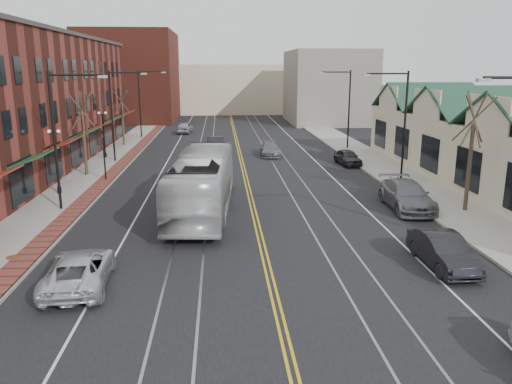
{
  "coord_description": "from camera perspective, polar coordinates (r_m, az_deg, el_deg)",
  "views": [
    {
      "loc": [
        -1.93,
        -13.5,
        8.3
      ],
      "look_at": [
        -0.1,
        11.83,
        2.0
      ],
      "focal_mm": 35.0,
      "sensor_mm": 36.0,
      "label": 1
    }
  ],
  "objects": [
    {
      "name": "tree_right_mid",
      "position": [
        31.38,
        23.36,
        4.46
      ],
      "size": [
        1.9,
        1.46,
        6.93
      ],
      "color": "#382B21",
      "rests_on": "sidewalk_right"
    },
    {
      "name": "tree_left_near",
      "position": [
        41.17,
        -19.11,
        6.5
      ],
      "size": [
        1.78,
        1.37,
        6.48
      ],
      "color": "#382B21",
      "rests_on": "sidewalk_left"
    },
    {
      "name": "streetlight_l_1",
      "position": [
        31.05,
        -21.35,
        6.94
      ],
      "size": [
        3.33,
        0.25,
        8.0
      ],
      "color": "black",
      "rests_on": "sidewalk_left"
    },
    {
      "name": "streetlight_l_2",
      "position": [
        46.52,
        -15.64,
        9.39
      ],
      "size": [
        3.33,
        0.25,
        8.0
      ],
      "color": "black",
      "rests_on": "sidewalk_left"
    },
    {
      "name": "sidewalk_left",
      "position": [
        35.93,
        -20.29,
        -0.18
      ],
      "size": [
        4.0,
        120.0,
        0.15
      ],
      "primitive_type": "cube",
      "color": "gray",
      "rests_on": "ground"
    },
    {
      "name": "sidewalk_right",
      "position": [
        37.2,
        17.97,
        0.47
      ],
      "size": [
        4.0,
        120.0,
        0.15
      ],
      "primitive_type": "cube",
      "color": "gray",
      "rests_on": "ground"
    },
    {
      "name": "traffic_signal",
      "position": [
        38.94,
        -17.01,
        4.53
      ],
      "size": [
        0.18,
        0.15,
        3.8
      ],
      "color": "black",
      "rests_on": "sidewalk_left"
    },
    {
      "name": "backdrop_mid",
      "position": [
        98.59,
        -3.08,
        11.7
      ],
      "size": [
        22.0,
        14.0,
        9.0
      ],
      "primitive_type": "cube",
      "color": "#C1B794",
      "rests_on": "ground"
    },
    {
      "name": "parked_suv",
      "position": [
        20.81,
        -19.57,
        -8.37
      ],
      "size": [
        2.66,
        5.11,
        1.38
      ],
      "primitive_type": "imported",
      "rotation": [
        0.0,
        0.0,
        3.22
      ],
      "color": "silver",
      "rests_on": "ground"
    },
    {
      "name": "streetlight_r_2",
      "position": [
        53.21,
        10.15,
        10.19
      ],
      "size": [
        3.33,
        0.25,
        8.0
      ],
      "color": "black",
      "rests_on": "sidewalk_right"
    },
    {
      "name": "streetlight_l_3",
      "position": [
        62.25,
        -12.77,
        10.58
      ],
      "size": [
        3.33,
        0.25,
        8.0
      ],
      "color": "black",
      "rests_on": "sidewalk_left"
    },
    {
      "name": "backdrop_right",
      "position": [
        80.35,
        8.2,
        11.8
      ],
      "size": [
        12.0,
        16.0,
        11.0
      ],
      "primitive_type": "cube",
      "color": "slate",
      "rests_on": "ground"
    },
    {
      "name": "building_right",
      "position": [
        39.43,
        26.34,
        3.73
      ],
      "size": [
        8.0,
        36.0,
        4.6
      ],
      "primitive_type": "cube",
      "color": "#C1B794",
      "rests_on": "ground"
    },
    {
      "name": "ground",
      "position": [
        15.96,
        3.57,
        -17.43
      ],
      "size": [
        160.0,
        160.0,
        0.0
      ],
      "primitive_type": "plane",
      "color": "black",
      "rests_on": "ground"
    },
    {
      "name": "streetlight_r_1",
      "position": [
        37.93,
        16.06,
        8.45
      ],
      "size": [
        3.33,
        0.25,
        8.0
      ],
      "color": "black",
      "rests_on": "sidewalk_right"
    },
    {
      "name": "distant_car_right",
      "position": [
        48.76,
        1.63,
        4.89
      ],
      "size": [
        1.95,
        4.46,
        1.28
      ],
      "primitive_type": "imported",
      "rotation": [
        0.0,
        0.0,
        -0.04
      ],
      "color": "slate",
      "rests_on": "ground"
    },
    {
      "name": "tree_left_far",
      "position": [
        56.72,
        -15.03,
        8.38
      ],
      "size": [
        1.66,
        1.28,
        6.02
      ],
      "color": "#382B21",
      "rests_on": "sidewalk_left"
    },
    {
      "name": "parked_car_d",
      "position": [
        44.87,
        10.44,
        3.92
      ],
      "size": [
        1.98,
        4.12,
        1.36
      ],
      "primitive_type": "imported",
      "rotation": [
        0.0,
        0.0,
        0.1
      ],
      "color": "#232228",
      "rests_on": "ground"
    },
    {
      "name": "distant_car_far",
      "position": [
        66.92,
        -8.13,
        7.3
      ],
      "size": [
        2.2,
        4.46,
        1.46
      ],
      "primitive_type": "imported",
      "rotation": [
        0.0,
        0.0,
        3.03
      ],
      "color": "#9FA0A6",
      "rests_on": "ground"
    },
    {
      "name": "parked_car_b",
      "position": [
        22.9,
        20.58,
        -6.31
      ],
      "size": [
        1.61,
        4.43,
        1.45
      ],
      "primitive_type": "imported",
      "rotation": [
        0.0,
        0.0,
        0.02
      ],
      "color": "black",
      "rests_on": "ground"
    },
    {
      "name": "backdrop_left",
      "position": [
        84.68,
        -14.05,
        12.65
      ],
      "size": [
        14.0,
        18.0,
        14.0
      ],
      "primitive_type": "cube",
      "color": "maroon",
      "rests_on": "ground"
    },
    {
      "name": "manhole_far",
      "position": [
        24.79,
        -26.02,
        -6.72
      ],
      "size": [
        0.6,
        0.6,
        0.02
      ],
      "primitive_type": "cylinder",
      "color": "#592D19",
      "rests_on": "sidewalk_left"
    },
    {
      "name": "lamppost_l_3",
      "position": [
        49.1,
        -17.0,
        6.2
      ],
      "size": [
        0.84,
        0.28,
        4.27
      ],
      "color": "black",
      "rests_on": "sidewalk_left"
    },
    {
      "name": "lamppost_l_2",
      "position": [
        35.74,
        -21.81,
        3.11
      ],
      "size": [
        0.84,
        0.28,
        4.27
      ],
      "color": "black",
      "rests_on": "sidewalk_left"
    },
    {
      "name": "transit_bus",
      "position": [
        29.43,
        -6.13,
        1.04
      ],
      "size": [
        3.86,
        12.92,
        3.55
      ],
      "primitive_type": "imported",
      "rotation": [
        0.0,
        0.0,
        3.07
      ],
      "color": "silver",
      "rests_on": "ground"
    },
    {
      "name": "parked_car_c",
      "position": [
        31.56,
        16.84,
        -0.37
      ],
      "size": [
        2.52,
        5.78,
        1.65
      ],
      "primitive_type": "imported",
      "rotation": [
        0.0,
        0.0,
        -0.04
      ],
      "color": "slate",
      "rests_on": "ground"
    },
    {
      "name": "distant_car_left",
      "position": [
        52.23,
        -4.68,
        5.58
      ],
      "size": [
        1.87,
        4.65,
        1.5
      ],
      "primitive_type": "imported",
      "rotation": [
        0.0,
        0.0,
        3.2
      ],
      "color": "black",
      "rests_on": "ground"
    }
  ]
}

